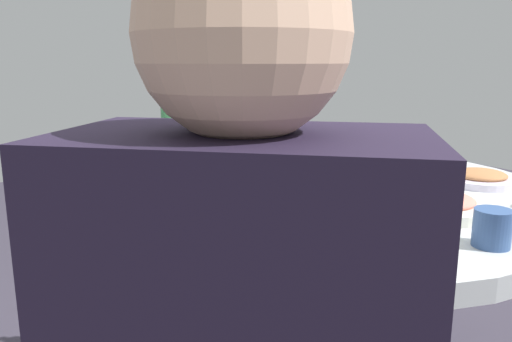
% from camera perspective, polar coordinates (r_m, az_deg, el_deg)
% --- Properties ---
extents(round_dining_table, '(1.24, 1.24, 0.76)m').
position_cam_1_polar(round_dining_table, '(1.38, 6.36, -6.94)').
color(round_dining_table, '#99999E').
rests_on(round_dining_table, ground).
extents(rice_bowl, '(0.29, 0.29, 0.09)m').
position_cam_1_polar(rice_bowl, '(1.61, -0.84, 2.40)').
color(rice_bowl, '#B2B5BA').
rests_on(rice_bowl, round_dining_table).
extents(soup_bowl, '(0.29, 0.32, 0.07)m').
position_cam_1_polar(soup_bowl, '(1.36, -11.91, -0.15)').
color(soup_bowl, white).
rests_on(soup_bowl, round_dining_table).
extents(dish_shrimp, '(0.23, 0.23, 0.04)m').
position_cam_1_polar(dish_shrimp, '(1.16, 19.94, -3.53)').
color(dish_shrimp, silver).
rests_on(dish_shrimp, round_dining_table).
extents(dish_eggplant, '(0.20, 0.20, 0.04)m').
position_cam_1_polar(dish_eggplant, '(1.71, 16.90, 1.60)').
color(dish_eggplant, silver).
rests_on(dish_eggplant, round_dining_table).
extents(dish_tofu_braise, '(0.21, 0.21, 0.04)m').
position_cam_1_polar(dish_tofu_braise, '(1.47, 23.97, -0.71)').
color(dish_tofu_braise, silver).
rests_on(dish_tofu_braise, round_dining_table).
extents(dish_noodles, '(0.23, 0.23, 0.04)m').
position_cam_1_polar(dish_noodles, '(0.92, 4.03, -7.09)').
color(dish_noodles, silver).
rests_on(dish_noodles, round_dining_table).
extents(dish_greens, '(0.23, 0.23, 0.06)m').
position_cam_1_polar(dish_greens, '(1.82, 7.69, 2.82)').
color(dish_greens, silver).
rests_on(dish_greens, round_dining_table).
extents(green_bottle, '(0.07, 0.07, 0.27)m').
position_cam_1_polar(green_bottle, '(1.63, -9.46, 4.70)').
color(green_bottle, '#377E48').
rests_on(green_bottle, round_dining_table).
extents(tea_cup_near, '(0.07, 0.07, 0.07)m').
position_cam_1_polar(tea_cup_near, '(0.98, 25.10, -5.85)').
color(tea_cup_near, '#34538A').
rests_on(tea_cup_near, round_dining_table).
extents(tea_cup_far, '(0.08, 0.08, 0.05)m').
position_cam_1_polar(tea_cup_far, '(1.06, -13.34, -4.14)').
color(tea_cup_far, white).
rests_on(tea_cup_far, round_dining_table).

